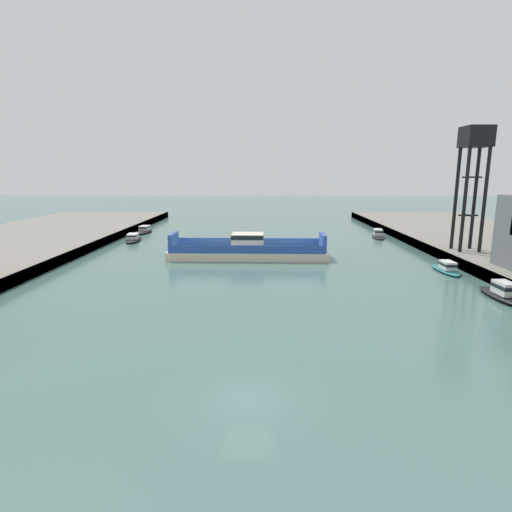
{
  "coord_description": "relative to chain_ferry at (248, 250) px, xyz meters",
  "views": [
    {
      "loc": [
        0.69,
        -18.97,
        11.28
      ],
      "look_at": [
        0.0,
        27.15,
        2.0
      ],
      "focal_mm": 28.67,
      "sensor_mm": 36.0,
      "label": 1
    }
  ],
  "objects": [
    {
      "name": "ground_plane",
      "position": [
        1.27,
        -36.2,
        -1.03
      ],
      "size": [
        400.0,
        400.0,
        0.0
      ],
      "primitive_type": "plane",
      "color": "#476B66"
    },
    {
      "name": "chain_ferry",
      "position": [
        0.0,
        0.0,
        0.0
      ],
      "size": [
        21.57,
        6.61,
        3.31
      ],
      "color": "beige",
      "rests_on": "ground"
    },
    {
      "name": "moored_boat_near_left",
      "position": [
        23.91,
        -18.92,
        -0.39
      ],
      "size": [
        1.95,
        6.32,
        1.73
      ],
      "color": "black",
      "rests_on": "ground"
    },
    {
      "name": "moored_boat_near_right",
      "position": [
        -21.06,
        23.61,
        -0.53
      ],
      "size": [
        2.67,
        6.89,
        1.35
      ],
      "color": "black",
      "rests_on": "ground"
    },
    {
      "name": "moored_boat_mid_left",
      "position": [
        22.9,
        18.09,
        -0.45
      ],
      "size": [
        2.7,
        6.56,
        1.53
      ],
      "color": "black",
      "rests_on": "ground"
    },
    {
      "name": "moored_boat_mid_right",
      "position": [
        -20.11,
        13.68,
        -0.54
      ],
      "size": [
        3.31,
        7.86,
        1.33
      ],
      "color": "black",
      "rests_on": "ground"
    },
    {
      "name": "moored_boat_far_right",
      "position": [
        23.55,
        -8.3,
        -0.52
      ],
      "size": [
        1.86,
        6.18,
        1.35
      ],
      "color": "#237075",
      "rests_on": "ground"
    },
    {
      "name": "crane_tower",
      "position": [
        29.03,
        -1.19,
        12.67
      ],
      "size": [
        3.25,
        3.25,
        15.92
      ],
      "color": "black",
      "rests_on": "quay_right"
    }
  ]
}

